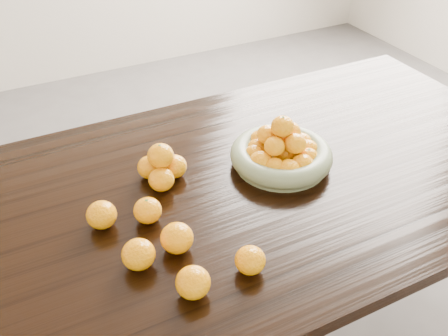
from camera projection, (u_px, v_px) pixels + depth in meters
name	position (u px, v px, depth m)	size (l,w,h in m)	color
dining_table	(232.00, 208.00, 1.45)	(2.00, 1.00, 0.75)	black
fruit_bowl	(281.00, 153.00, 1.45)	(0.30, 0.30, 0.16)	gray
orange_pyramid	(162.00, 167.00, 1.38)	(0.13, 0.14, 0.12)	#FFA307
loose_orange_0	(148.00, 210.00, 1.25)	(0.07, 0.07, 0.07)	#FFA307
loose_orange_1	(193.00, 282.00, 1.06)	(0.08, 0.08, 0.07)	#FFA307
loose_orange_2	(250.00, 260.00, 1.12)	(0.07, 0.07, 0.07)	#FFA307
loose_orange_3	(102.00, 215.00, 1.24)	(0.08, 0.08, 0.07)	#FFA307
loose_orange_4	(138.00, 254.00, 1.13)	(0.08, 0.08, 0.07)	#FFA307
loose_orange_5	(177.00, 238.00, 1.17)	(0.08, 0.08, 0.07)	#FFA307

